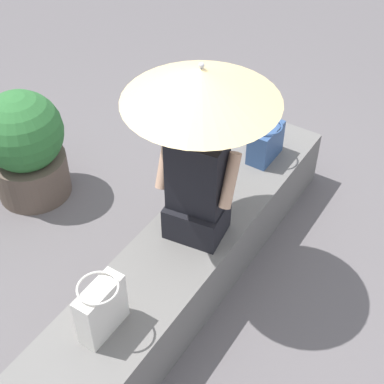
% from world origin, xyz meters
% --- Properties ---
extents(ground_plane, '(14.00, 14.00, 0.00)m').
position_xyz_m(ground_plane, '(0.00, 0.00, 0.00)').
color(ground_plane, '#605B5E').
extents(stone_bench, '(2.87, 0.54, 0.43)m').
position_xyz_m(stone_bench, '(0.00, 0.00, 0.21)').
color(stone_bench, slate).
rests_on(stone_bench, ground).
extents(person_seated, '(0.33, 0.49, 0.90)m').
position_xyz_m(person_seated, '(0.08, -0.02, 0.82)').
color(person_seated, black).
rests_on(person_seated, stone_bench).
extents(parasol, '(0.85, 0.85, 1.14)m').
position_xyz_m(parasol, '(0.12, -0.01, 1.44)').
color(parasol, '#B7B7BC').
rests_on(parasol, stone_bench).
extents(handbag_black, '(0.29, 0.21, 0.28)m').
position_xyz_m(handbag_black, '(0.96, -0.03, 0.56)').
color(handbag_black, '#335184').
rests_on(handbag_black, stone_bench).
extents(tote_bag_canvas, '(0.29, 0.21, 0.34)m').
position_xyz_m(tote_bag_canvas, '(-0.78, 0.01, 0.60)').
color(tote_bag_canvas, silver).
rests_on(tote_bag_canvas, stone_bench).
extents(planter_near, '(0.60, 0.60, 0.87)m').
position_xyz_m(planter_near, '(0.12, 1.49, 0.44)').
color(planter_near, brown).
rests_on(planter_near, ground).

